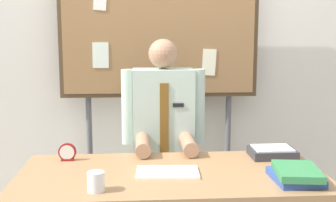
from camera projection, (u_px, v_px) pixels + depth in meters
back_wall at (158, 49)px, 3.51m from camera, size 6.40×0.08×2.70m
desk at (171, 189)px, 2.33m from camera, size 1.60×0.77×0.76m
person at (163, 155)px, 2.95m from camera, size 0.55×0.56×1.44m
bulletin_board at (159, 33)px, 3.28m from camera, size 1.49×0.09×2.02m
book_stack at (296, 174)px, 2.16m from camera, size 0.24×0.30×0.07m
open_notebook at (168, 172)px, 2.29m from camera, size 0.34×0.22×0.01m
desk_clock at (67, 153)px, 2.51m from camera, size 0.10×0.04×0.10m
coffee_mug at (96, 182)px, 2.03m from camera, size 0.08×0.08×0.09m
paper_tray at (272, 152)px, 2.59m from camera, size 0.26×0.20×0.06m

